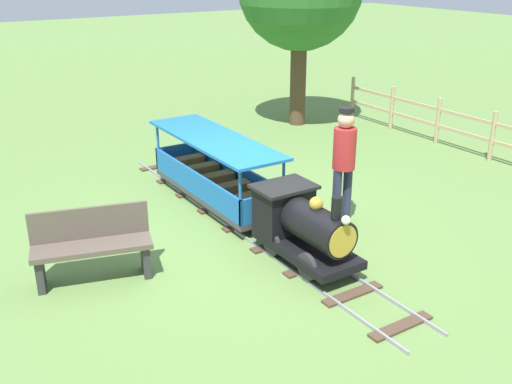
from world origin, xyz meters
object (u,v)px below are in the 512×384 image
(locomotive, at_px, (302,224))
(park_bench, at_px, (92,245))
(conductor_person, at_px, (344,157))
(passenger_car, at_px, (215,177))

(locomotive, relative_size, park_bench, 1.06)
(conductor_person, bearing_deg, passenger_car, -54.89)
(locomotive, height_order, passenger_car, locomotive)
(locomotive, relative_size, conductor_person, 0.89)
(locomotive, xyz_separation_m, park_bench, (2.22, -0.92, -0.07))
(locomotive, distance_m, passenger_car, 2.10)
(locomotive, xyz_separation_m, conductor_person, (-1.08, -0.56, 0.47))
(park_bench, bearing_deg, passenger_car, -151.94)
(conductor_person, height_order, park_bench, conductor_person)
(locomotive, bearing_deg, park_bench, -22.59)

